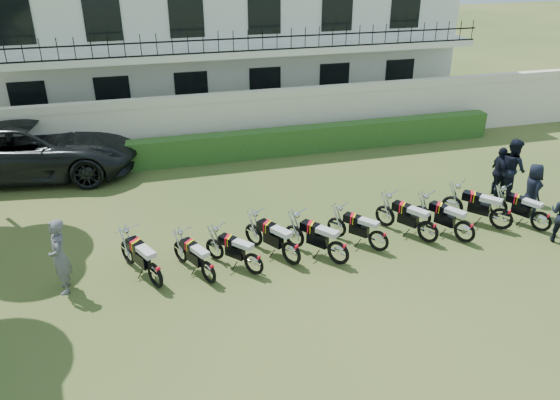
{
  "coord_description": "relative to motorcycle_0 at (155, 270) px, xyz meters",
  "views": [
    {
      "loc": [
        -3.72,
        -11.49,
        7.48
      ],
      "look_at": [
        -0.19,
        1.46,
        0.96
      ],
      "focal_mm": 35.0,
      "sensor_mm": 36.0,
      "label": 1
    }
  ],
  "objects": [
    {
      "name": "perimeter_wall",
      "position": [
        3.72,
        8.43,
        0.67
      ],
      "size": [
        30.0,
        0.35,
        2.3
      ],
      "color": "beige",
      "rests_on": "ground"
    },
    {
      "name": "building",
      "position": [
        3.72,
        14.39,
        3.21
      ],
      "size": [
        20.4,
        9.6,
        7.4
      ],
      "color": "silver",
      "rests_on": "ground"
    },
    {
      "name": "motorcycle_2",
      "position": [
        2.34,
        -0.07,
        -0.05
      ],
      "size": [
        1.24,
        1.44,
        0.99
      ],
      "rotation": [
        0.0,
        0.0,
        0.71
      ],
      "color": "black",
      "rests_on": "ground"
    },
    {
      "name": "motorcycle_9",
      "position": [
        10.54,
        -0.05,
        -0.04
      ],
      "size": [
        0.97,
        1.68,
        1.01
      ],
      "rotation": [
        0.0,
        0.0,
        0.49
      ],
      "color": "black",
      "rests_on": "ground"
    },
    {
      "name": "suv",
      "position": [
        -3.55,
        7.95,
        0.47
      ],
      "size": [
        7.31,
        4.05,
        1.94
      ],
      "primitive_type": "imported",
      "rotation": [
        0.0,
        0.0,
        1.45
      ],
      "color": "black",
      "rests_on": "ground"
    },
    {
      "name": "motorcycle_7",
      "position": [
        8.14,
        -0.04,
        -0.02
      ],
      "size": [
        1.05,
        1.72,
        1.05
      ],
      "rotation": [
        0.0,
        0.0,
        0.53
      ],
      "color": "black",
      "rests_on": "ground"
    },
    {
      "name": "motorcycle_8",
      "position": [
        9.52,
        0.32,
        0.01
      ],
      "size": [
        1.4,
        1.61,
        1.11
      ],
      "rotation": [
        0.0,
        0.0,
        0.71
      ],
      "color": "black",
      "rests_on": "ground"
    },
    {
      "name": "motorcycle_6",
      "position": [
        7.18,
        0.21,
        -0.0
      ],
      "size": [
        1.12,
        1.74,
        1.08
      ],
      "rotation": [
        0.0,
        0.0,
        0.55
      ],
      "color": "black",
      "rests_on": "ground"
    },
    {
      "name": "officer_4",
      "position": [
        11.08,
        2.16,
        0.46
      ],
      "size": [
        0.76,
        0.96,
        1.93
      ],
      "primitive_type": "imported",
      "rotation": [
        0.0,
        0.0,
        1.54
      ],
      "color": "black",
      "rests_on": "ground"
    },
    {
      "name": "hedge",
      "position": [
        4.72,
        7.63,
        -0.0
      ],
      "size": [
        18.0,
        0.6,
        1.0
      ],
      "primitive_type": "cube",
      "color": "#1E4016",
      "rests_on": "ground"
    },
    {
      "name": "motorcycle_3",
      "position": [
        3.34,
        0.11,
        -0.0
      ],
      "size": [
        1.1,
        1.75,
        1.08
      ],
      "rotation": [
        0.0,
        0.0,
        0.54
      ],
      "color": "black",
      "rests_on": "ground"
    },
    {
      "name": "officer_5",
      "position": [
        10.78,
        2.33,
        0.31
      ],
      "size": [
        0.61,
        1.02,
        1.62
      ],
      "primitive_type": "imported",
      "rotation": [
        0.0,
        0.0,
        1.33
      ],
      "color": "black",
      "rests_on": "ground"
    },
    {
      "name": "inspector",
      "position": [
        -2.05,
        0.46,
        0.41
      ],
      "size": [
        0.51,
        0.71,
        1.83
      ],
      "primitive_type": "imported",
      "rotation": [
        0.0,
        0.0,
        -1.46
      ],
      "color": "slate",
      "rests_on": "ground"
    },
    {
      "name": "ground",
      "position": [
        3.72,
        0.43,
        -0.5
      ],
      "size": [
        100.0,
        100.0,
        0.0
      ],
      "primitive_type": "plane",
      "color": "#2E461C",
      "rests_on": "ground"
    },
    {
      "name": "motorcycle_0",
      "position": [
        0.0,
        0.0,
        0.0
      ],
      "size": [
        1.0,
        1.84,
        1.09
      ],
      "rotation": [
        0.0,
        0.0,
        0.45
      ],
      "color": "black",
      "rests_on": "ground"
    },
    {
      "name": "motorcycle_1",
      "position": [
        1.22,
        -0.14,
        -0.05
      ],
      "size": [
        0.9,
        1.66,
        0.98
      ],
      "rotation": [
        0.0,
        0.0,
        0.46
      ],
      "color": "black",
      "rests_on": "ground"
    },
    {
      "name": "motorcycle_4",
      "position": [
        4.48,
        -0.17,
        -0.0
      ],
      "size": [
        1.29,
        1.65,
        1.09
      ],
      "rotation": [
        0.0,
        0.0,
        0.65
      ],
      "color": "black",
      "rests_on": "ground"
    },
    {
      "name": "officer_3",
      "position": [
        10.95,
        0.98,
        0.29
      ],
      "size": [
        0.68,
        0.87,
        1.58
      ],
      "primitive_type": "imported",
      "rotation": [
        0.0,
        0.0,
        1.32
      ],
      "color": "black",
      "rests_on": "ground"
    },
    {
      "name": "motorcycle_5",
      "position": [
        5.72,
        0.15,
        -0.04
      ],
      "size": [
        1.23,
        1.48,
        1.0
      ],
      "rotation": [
        0.0,
        0.0,
        0.69
      ],
      "color": "black",
      "rests_on": "ground"
    }
  ]
}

